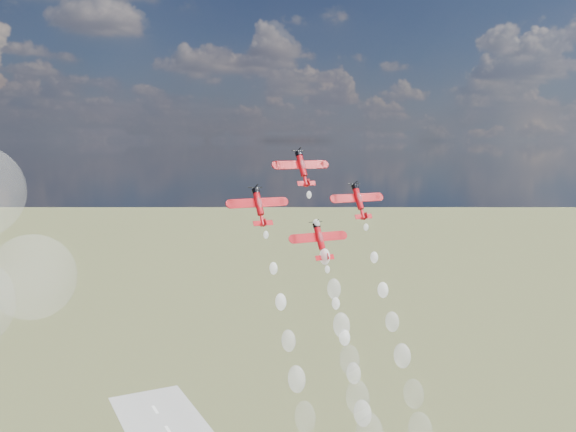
{
  "coord_description": "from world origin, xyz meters",
  "views": [
    {
      "loc": [
        -56.6,
        -104.48,
        108.21
      ],
      "look_at": [
        6.06,
        21.33,
        90.86
      ],
      "focal_mm": 38.0,
      "sensor_mm": 36.0,
      "label": 1
    }
  ],
  "objects_px": {
    "plane_lead": "(302,167)",
    "plane_right": "(359,201)",
    "plane_left": "(259,206)",
    "plane_slot": "(320,240)"
  },
  "relations": [
    {
      "from": "plane_left",
      "to": "plane_slot",
      "type": "height_order",
      "value": "plane_left"
    },
    {
      "from": "plane_lead",
      "to": "plane_right",
      "type": "relative_size",
      "value": 1.0
    },
    {
      "from": "plane_lead",
      "to": "plane_slot",
      "type": "relative_size",
      "value": 1.0
    },
    {
      "from": "plane_lead",
      "to": "plane_right",
      "type": "xyz_separation_m",
      "value": [
        13.41,
        -4.51,
        -8.23
      ]
    },
    {
      "from": "plane_left",
      "to": "plane_right",
      "type": "xyz_separation_m",
      "value": [
        26.82,
        0.0,
        0.0
      ]
    },
    {
      "from": "plane_right",
      "to": "plane_left",
      "type": "bearing_deg",
      "value": 180.0
    },
    {
      "from": "plane_left",
      "to": "plane_slot",
      "type": "relative_size",
      "value": 1.0
    },
    {
      "from": "plane_lead",
      "to": "plane_slot",
      "type": "xyz_separation_m",
      "value": [
        0.0,
        -9.02,
        -16.47
      ]
    },
    {
      "from": "plane_left",
      "to": "plane_right",
      "type": "height_order",
      "value": "same"
    },
    {
      "from": "plane_right",
      "to": "plane_lead",
      "type": "bearing_deg",
      "value": 161.42
    }
  ]
}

